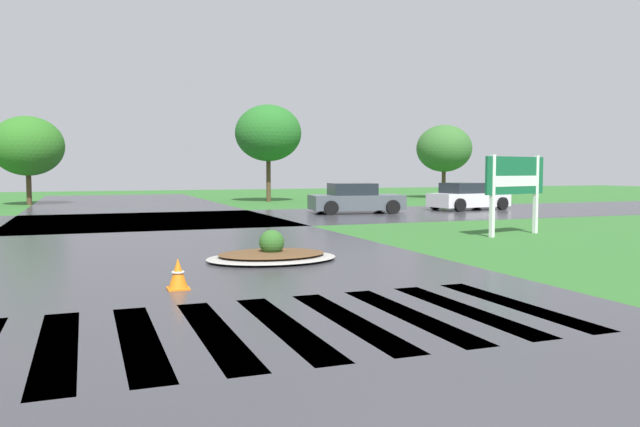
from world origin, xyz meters
The scene contains 9 objects.
asphalt_roadway centered at (0.00, 10.00, 0.00)m, with size 10.34×80.00×0.01m, color #35353A.
asphalt_cross_road centered at (0.00, 23.26, 0.00)m, with size 90.00×9.30×0.01m, color #35353A.
crosswalk_stripes centered at (0.00, 5.27, 0.00)m, with size 7.65×3.52×0.01m.
estate_billboard centered at (9.96, 13.50, 1.69)m, with size 2.62×0.77×2.46m.
median_island centered at (1.49, 10.96, 0.13)m, with size 2.92×2.20×0.68m.
car_silver_hatch centered at (9.34, 24.12, 0.64)m, with size 4.45×2.65×1.38m.
car_blue_compact centered at (15.56, 24.32, 0.63)m, with size 4.24×2.49×1.36m.
traffic_cone centered at (-0.93, 8.26, 0.25)m, with size 0.36×0.36×0.53m.
background_treeline centered at (-0.68, 36.65, 3.69)m, with size 44.28×6.67×6.04m.
Camera 1 is at (-2.36, -2.31, 2.01)m, focal length 35.15 mm.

